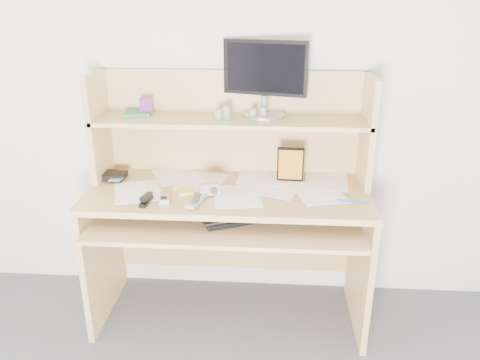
# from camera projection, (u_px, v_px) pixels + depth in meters

# --- Properties ---
(back_wall) EXTENTS (3.60, 0.04, 2.50)m
(back_wall) POSITION_uv_depth(u_px,v_px,m) (233.00, 79.00, 2.46)
(back_wall) COLOR beige
(back_wall) RESTS_ON floor
(desk) EXTENTS (1.40, 0.70, 1.30)m
(desk) POSITION_uv_depth(u_px,v_px,m) (230.00, 194.00, 2.43)
(desk) COLOR tan
(desk) RESTS_ON floor
(paper_clutter) EXTENTS (1.32, 0.54, 0.01)m
(paper_clutter) POSITION_uv_depth(u_px,v_px,m) (228.00, 190.00, 2.34)
(paper_clutter) COLOR white
(paper_clutter) RESTS_ON desk
(keyboard) EXTENTS (0.53, 0.37, 0.03)m
(keyboard) POSITION_uv_depth(u_px,v_px,m) (253.00, 213.00, 2.29)
(keyboard) COLOR black
(keyboard) RESTS_ON desk
(tv_remote) EXTENTS (0.08, 0.17, 0.02)m
(tv_remote) POSITION_uv_depth(u_px,v_px,m) (196.00, 201.00, 2.18)
(tv_remote) COLOR #979792
(tv_remote) RESTS_ON paper_clutter
(flip_phone) EXTENTS (0.06, 0.09, 0.02)m
(flip_phone) POSITION_uv_depth(u_px,v_px,m) (164.00, 198.00, 2.20)
(flip_phone) COLOR #BDBEC0
(flip_phone) RESTS_ON paper_clutter
(stapler) EXTENTS (0.04, 0.12, 0.04)m
(stapler) POSITION_uv_depth(u_px,v_px,m) (146.00, 199.00, 2.18)
(stapler) COLOR black
(stapler) RESTS_ON paper_clutter
(wallet) EXTENTS (0.13, 0.11, 0.03)m
(wallet) POSITION_uv_depth(u_px,v_px,m) (114.00, 175.00, 2.47)
(wallet) COLOR black
(wallet) RESTS_ON paper_clutter
(sticky_note_pad) EXTENTS (0.09, 0.09, 0.01)m
(sticky_note_pad) POSITION_uv_depth(u_px,v_px,m) (186.00, 191.00, 2.31)
(sticky_note_pad) COLOR yellow
(sticky_note_pad) RESTS_ON desk
(digital_camera) EXTENTS (0.10, 0.06, 0.06)m
(digital_camera) POSITION_uv_depth(u_px,v_px,m) (209.00, 189.00, 2.26)
(digital_camera) COLOR #B7B7B9
(digital_camera) RESTS_ON paper_clutter
(game_case) EXTENTS (0.14, 0.02, 0.19)m
(game_case) POSITION_uv_depth(u_px,v_px,m) (290.00, 164.00, 2.39)
(game_case) COLOR black
(game_case) RESTS_ON paper_clutter
(blue_pen) EXTENTS (0.16, 0.02, 0.01)m
(blue_pen) POSITION_uv_depth(u_px,v_px,m) (354.00, 201.00, 2.18)
(blue_pen) COLOR blue
(blue_pen) RESTS_ON paper_clutter
(card_box) EXTENTS (0.07, 0.04, 0.09)m
(card_box) POSITION_uv_depth(u_px,v_px,m) (146.00, 106.00, 2.41)
(card_box) COLOR #A51616
(card_box) RESTS_ON desk
(shelf_book) EXTENTS (0.16, 0.20, 0.02)m
(shelf_book) POSITION_uv_depth(u_px,v_px,m) (138.00, 112.00, 2.44)
(shelf_book) COLOR #2F7750
(shelf_book) RESTS_ON desk
(chip_stack_a) EXTENTS (0.05, 0.05, 0.05)m
(chip_stack_a) POSITION_uv_depth(u_px,v_px,m) (253.00, 114.00, 2.34)
(chip_stack_a) COLOR black
(chip_stack_a) RESTS_ON desk
(chip_stack_b) EXTENTS (0.05, 0.05, 0.06)m
(chip_stack_b) POSITION_uv_depth(u_px,v_px,m) (263.00, 113.00, 2.35)
(chip_stack_b) COLOR silver
(chip_stack_b) RESTS_ON desk
(chip_stack_c) EXTENTS (0.05, 0.05, 0.05)m
(chip_stack_c) POSITION_uv_depth(u_px,v_px,m) (219.00, 114.00, 2.33)
(chip_stack_c) COLOR black
(chip_stack_c) RESTS_ON desk
(chip_stack_d) EXTENTS (0.04, 0.04, 0.07)m
(chip_stack_d) POSITION_uv_depth(u_px,v_px,m) (227.00, 113.00, 2.33)
(chip_stack_d) COLOR white
(chip_stack_d) RESTS_ON desk
(monitor) EXTENTS (0.43, 0.22, 0.38)m
(monitor) POSITION_uv_depth(u_px,v_px,m) (265.00, 76.00, 2.34)
(monitor) COLOR #A3A2A7
(monitor) RESTS_ON desk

